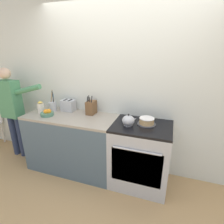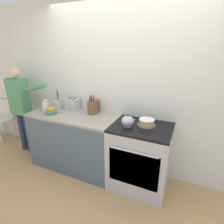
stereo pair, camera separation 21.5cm
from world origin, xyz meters
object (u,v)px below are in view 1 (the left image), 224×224
Objects in this scene: tea_kettle at (128,121)px; toaster at (68,105)px; layer_cake at (147,121)px; person_baker at (12,106)px; knife_block at (91,107)px; utensil_crock at (53,106)px; fruit_bowl at (47,113)px; stove_range at (140,155)px; milk_carton at (41,107)px.

toaster reaches higher than tea_kettle.
layer_cake is at bearing 26.23° from tea_kettle.
tea_kettle is at bearing -3.77° from person_baker.
layer_cake is 0.81× the size of knife_block.
toaster is at bearing 19.95° from utensil_crock.
fruit_bowl is 0.82m from person_baker.
utensil_crock is 0.21× the size of person_baker.
stove_range is at bearing -12.61° from knife_block.
tea_kettle is 0.89× the size of toaster.
stove_range is at bearing 17.90° from tea_kettle.
layer_cake is at bearing -8.48° from knife_block.
tea_kettle is (-0.17, -0.06, 0.53)m from stove_range.
utensil_crock reaches higher than tea_kettle.
utensil_crock is 1.78× the size of fruit_bowl.
toaster is 1.01m from person_baker.
layer_cake is at bearing -0.85° from person_baker.
layer_cake is at bearing -6.40° from toaster.
layer_cake is 2.28m from person_baker.
person_baker reaches higher than tea_kettle.
person_baker reaches higher than knife_block.
tea_kettle is (-0.22, -0.11, 0.02)m from layer_cake.
fruit_bowl is 0.86× the size of toaster.
milk_carton is 0.13× the size of person_baker.
tea_kettle is at bearing -0.38° from milk_carton.
utensil_crock is 1.53× the size of toaster.
person_baker is at bearing -171.54° from utensil_crock.
knife_block reaches higher than tea_kettle.
tea_kettle is 1.25m from fruit_bowl.
toaster is (0.24, 0.09, 0.01)m from utensil_crock.
milk_carton reaches higher than tea_kettle.
utensil_crock is at bearing -173.76° from knife_block.
milk_carton reaches higher than layer_cake.
utensil_crock reaches higher than toaster.
person_baker reaches higher than milk_carton.
tea_kettle is 0.66× the size of knife_block.
utensil_crock is (-0.65, -0.07, -0.02)m from knife_block.
person_baker reaches higher than utensil_crock.
knife_block is at bearing 167.39° from stove_range.
person_baker is at bearing -168.69° from toaster.
knife_block reaches higher than layer_cake.
stove_range is 4.63× the size of tea_kettle.
utensil_crock is 0.19m from milk_carton.
tea_kettle is 0.69m from knife_block.
layer_cake reaches higher than stove_range.
fruit_bowl is (0.06, -0.22, -0.04)m from utensil_crock.
toaster is at bearing 166.56° from tea_kettle.
knife_block is 0.19× the size of person_baker.
milk_carton is (-0.75, -0.23, -0.01)m from knife_block.
fruit_bowl is 0.36m from toaster.
utensil_crock is (-1.30, 0.17, 0.01)m from tea_kettle.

